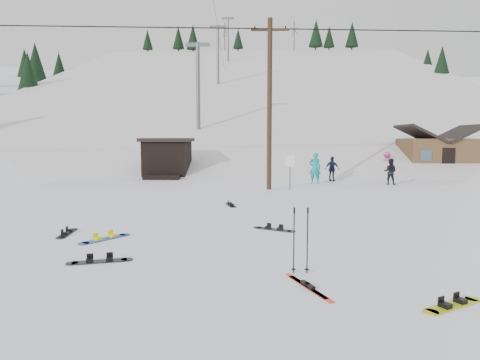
{
  "coord_description": "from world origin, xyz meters",
  "views": [
    {
      "loc": [
        1.36,
        -9.03,
        2.82
      ],
      "look_at": [
        0.79,
        5.02,
        1.4
      ],
      "focal_mm": 32.0,
      "sensor_mm": 36.0,
      "label": 1
    }
  ],
  "objects_px": {
    "utility_pole": "(270,102)",
    "hero_snowboard": "(105,238)",
    "hero_skis": "(308,286)",
    "cabin": "(437,155)"
  },
  "relations": [
    {
      "from": "cabin",
      "to": "hero_skis",
      "type": "height_order",
      "value": "cabin"
    },
    {
      "from": "hero_skis",
      "to": "utility_pole",
      "type": "bearing_deg",
      "value": 67.61
    },
    {
      "from": "cabin",
      "to": "hero_skis",
      "type": "relative_size",
      "value": 3.48
    },
    {
      "from": "utility_pole",
      "to": "hero_snowboard",
      "type": "relative_size",
      "value": 6.63
    },
    {
      "from": "cabin",
      "to": "hero_skis",
      "type": "distance_m",
      "value": 28.25
    },
    {
      "from": "cabin",
      "to": "hero_skis",
      "type": "xyz_separation_m",
      "value": [
        -12.68,
        -25.21,
        -1.46
      ]
    },
    {
      "from": "hero_snowboard",
      "to": "hero_skis",
      "type": "distance_m",
      "value": 6.28
    },
    {
      "from": "cabin",
      "to": "hero_snowboard",
      "type": "height_order",
      "value": "cabin"
    },
    {
      "from": "hero_snowboard",
      "to": "hero_skis",
      "type": "relative_size",
      "value": 0.88
    },
    {
      "from": "hero_skis",
      "to": "hero_snowboard",
      "type": "bearing_deg",
      "value": 121.59
    }
  ]
}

